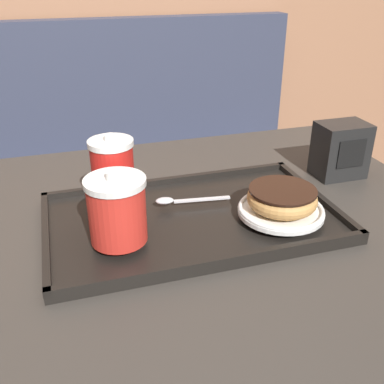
{
  "coord_description": "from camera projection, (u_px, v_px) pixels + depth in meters",
  "views": [
    {
      "loc": [
        -0.21,
        -0.69,
        1.17
      ],
      "look_at": [
        -0.0,
        0.01,
        0.8
      ],
      "focal_mm": 42.0,
      "sensor_mm": 36.0,
      "label": 1
    }
  ],
  "objects": [
    {
      "name": "booth_bench",
      "position": [
        104.0,
        210.0,
        1.74
      ],
      "size": [
        1.56,
        0.44,
        1.0
      ],
      "color": "#33384C",
      "rests_on": "ground_plane"
    },
    {
      "name": "cafe_table",
      "position": [
        193.0,
        293.0,
        0.91
      ],
      "size": [
        1.06,
        0.89,
        0.73
      ],
      "color": "#38332D",
      "rests_on": "ground_plane"
    },
    {
      "name": "serving_tray",
      "position": [
        192.0,
        219.0,
        0.84
      ],
      "size": [
        0.54,
        0.32,
        0.02
      ],
      "color": "black",
      "rests_on": "cafe_table"
    },
    {
      "name": "coffee_cup_front",
      "position": [
        117.0,
        209.0,
        0.72
      ],
      "size": [
        0.1,
        0.1,
        0.12
      ],
      "color": "red",
      "rests_on": "serving_tray"
    },
    {
      "name": "coffee_cup_rear",
      "position": [
        113.0,
        175.0,
        0.81
      ],
      "size": [
        0.08,
        0.08,
        0.15
      ],
      "color": "red",
      "rests_on": "serving_tray"
    },
    {
      "name": "plate_with_chocolate_donut",
      "position": [
        281.0,
        210.0,
        0.82
      ],
      "size": [
        0.16,
        0.16,
        0.01
      ],
      "color": "white",
      "rests_on": "serving_tray"
    },
    {
      "name": "donut_chocolate_glazed",
      "position": [
        282.0,
        198.0,
        0.81
      ],
      "size": [
        0.13,
        0.13,
        0.04
      ],
      "color": "tan",
      "rests_on": "plate_with_chocolate_donut"
    },
    {
      "name": "spoon",
      "position": [
        176.0,
        200.0,
        0.86
      ],
      "size": [
        0.15,
        0.03,
        0.01
      ],
      "rotation": [
        0.0,
        0.0,
        3.01
      ],
      "color": "silver",
      "rests_on": "serving_tray"
    },
    {
      "name": "napkin_dispenser",
      "position": [
        341.0,
        150.0,
        1.01
      ],
      "size": [
        0.11,
        0.08,
        0.12
      ],
      "color": "black",
      "rests_on": "cafe_table"
    }
  ]
}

